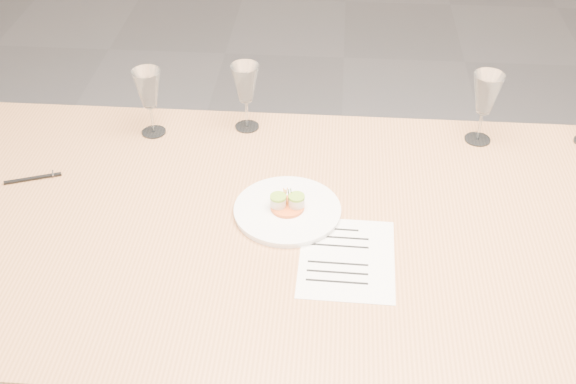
# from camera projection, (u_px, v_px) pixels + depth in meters

# --- Properties ---
(dining_table) EXTENTS (2.40, 1.00, 0.75)m
(dining_table) POSITION_uv_depth(u_px,v_px,m) (344.00, 248.00, 1.76)
(dining_table) COLOR tan
(dining_table) RESTS_ON ground
(dinner_plate) EXTENTS (0.26, 0.26, 0.07)m
(dinner_plate) POSITION_uv_depth(u_px,v_px,m) (288.00, 210.00, 1.75)
(dinner_plate) COLOR white
(dinner_plate) RESTS_ON dining_table
(recipe_sheet) EXTENTS (0.22, 0.28, 0.00)m
(recipe_sheet) POSITION_uv_depth(u_px,v_px,m) (347.00, 258.00, 1.63)
(recipe_sheet) COLOR white
(recipe_sheet) RESTS_ON dining_table
(ballpoint_pen) EXTENTS (0.14, 0.06, 0.01)m
(ballpoint_pen) POSITION_uv_depth(u_px,v_px,m) (33.00, 178.00, 1.86)
(ballpoint_pen) COLOR black
(ballpoint_pen) RESTS_ON dining_table
(wine_glass_0) EXTENTS (0.08, 0.08, 0.20)m
(wine_glass_0) POSITION_uv_depth(u_px,v_px,m) (148.00, 90.00, 1.96)
(wine_glass_0) COLOR white
(wine_glass_0) RESTS_ON dining_table
(wine_glass_1) EXTENTS (0.08, 0.08, 0.20)m
(wine_glass_1) POSITION_uv_depth(u_px,v_px,m) (245.00, 85.00, 1.98)
(wine_glass_1) COLOR white
(wine_glass_1) RESTS_ON dining_table
(wine_glass_2) EXTENTS (0.08, 0.08, 0.20)m
(wine_glass_2) POSITION_uv_depth(u_px,v_px,m) (486.00, 95.00, 1.92)
(wine_glass_2) COLOR white
(wine_glass_2) RESTS_ON dining_table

